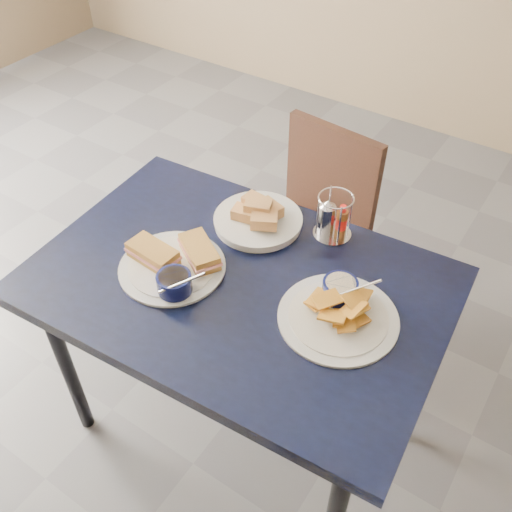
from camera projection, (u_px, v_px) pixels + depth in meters
The scene contains 7 objects.
ground at pixel (193, 464), 1.92m from camera, with size 6.00×6.00×0.00m, color #56565C.
dining_table at pixel (239, 299), 1.56m from camera, with size 1.13×0.80×0.75m.
chair_far at pixel (313, 218), 2.14m from camera, with size 0.42×0.40×0.81m.
sandwich_plate at pixel (174, 263), 1.52m from camera, with size 0.31×0.29×0.12m.
plantain_plate at pixel (339, 308), 1.41m from camera, with size 0.30×0.30×0.12m.
bread_basket at pixel (258, 218), 1.66m from camera, with size 0.25×0.25×0.08m.
condiment_caddy at pixel (332, 218), 1.60m from camera, with size 0.11×0.11×0.14m.
Camera 1 is at (0.68, -0.64, 1.83)m, focal length 40.00 mm.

